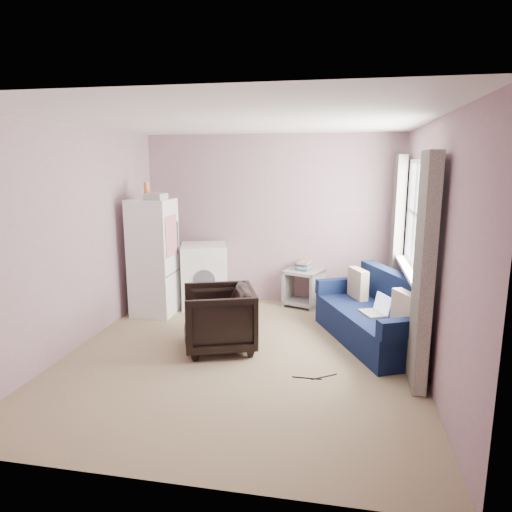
# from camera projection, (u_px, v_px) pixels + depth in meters

# --- Properties ---
(room) EXTENTS (3.84, 4.24, 2.54)m
(room) POSITION_uv_depth(u_px,v_px,m) (243.00, 243.00, 4.79)
(room) COLOR #938060
(room) RESTS_ON ground
(armchair) EXTENTS (0.93, 0.96, 0.79)m
(armchair) POSITION_uv_depth(u_px,v_px,m) (219.00, 315.00, 5.14)
(armchair) COLOR black
(armchair) RESTS_ON ground
(fridge) EXTENTS (0.57, 0.56, 1.83)m
(fridge) POSITION_uv_depth(u_px,v_px,m) (154.00, 257.00, 6.27)
(fridge) COLOR white
(fridge) RESTS_ON ground
(washing_machine) EXTENTS (0.81, 0.81, 0.92)m
(washing_machine) POSITION_uv_depth(u_px,v_px,m) (204.00, 274.00, 6.71)
(washing_machine) COLOR white
(washing_machine) RESTS_ON ground
(side_table) EXTENTS (0.63, 0.63, 0.67)m
(side_table) POSITION_uv_depth(u_px,v_px,m) (304.00, 285.00, 6.75)
(side_table) COLOR gray
(side_table) RESTS_ON ground
(sofa) EXTENTS (1.47, 1.95, 0.79)m
(sofa) POSITION_uv_depth(u_px,v_px,m) (379.00, 318.00, 5.38)
(sofa) COLOR #0D193D
(sofa) RESTS_ON ground
(window_dressing) EXTENTS (0.17, 2.62, 2.18)m
(window_dressing) POSITION_uv_depth(u_px,v_px,m) (408.00, 251.00, 5.16)
(window_dressing) COLOR white
(window_dressing) RESTS_ON ground
(floor_cables) EXTENTS (0.44, 0.18, 0.01)m
(floor_cables) POSITION_uv_depth(u_px,v_px,m) (315.00, 377.00, 4.50)
(floor_cables) COLOR black
(floor_cables) RESTS_ON ground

